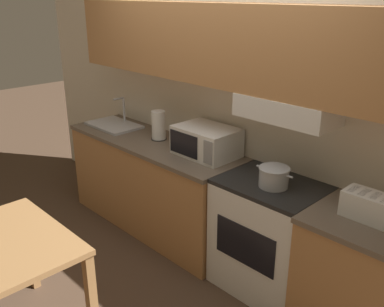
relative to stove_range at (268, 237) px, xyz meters
The scene contains 11 objects.
ground_plane 0.79m from the stove_range, 154.86° to the left, with size 16.00×16.00×0.00m, color #4C3828.
wall_back 1.24m from the stove_range, 159.63° to the left, with size 5.74×0.38×2.55m.
lower_counter_main 1.32m from the stove_range, behind, with size 1.90×0.61×0.88m.
lower_counter_right_stub 0.73m from the stove_range, ahead, with size 0.71×0.61×0.88m.
stove_range is the anchor object (origin of this frame).
cooking_pot 0.52m from the stove_range, 43.65° to the right, with size 0.30×0.22×0.14m.
microwave 0.92m from the stove_range, behind, with size 0.51×0.37×0.24m.
toaster 0.87m from the stove_range, ahead, with size 0.30×0.17×0.16m.
sink_basin 1.99m from the stove_range, behind, with size 0.55×0.36×0.28m.
paper_towel_roll 1.43m from the stove_range, behind, with size 0.15×0.15×0.27m.
dining_table 1.82m from the stove_range, 116.63° to the right, with size 0.94×0.73×0.75m.
Camera 1 is at (2.18, -2.62, 2.16)m, focal length 40.00 mm.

